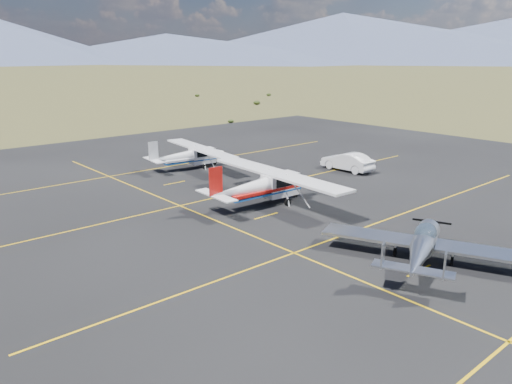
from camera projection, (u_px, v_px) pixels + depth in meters
name	position (u px, v px, depth m)	size (l,w,h in m)	color
ground	(393.00, 237.00, 28.44)	(1600.00, 1600.00, 0.00)	#383D1C
apron	(304.00, 209.00, 33.53)	(72.00, 72.00, 0.02)	black
aircraft_low_wing	(423.00, 244.00, 24.43)	(7.82, 10.11, 2.26)	#B8BBBF
aircraft_cessna	(264.00, 185.00, 33.94)	(7.59, 12.67, 3.21)	silver
aircraft_plain	(189.00, 155.00, 44.62)	(6.66, 11.03, 2.78)	silver
sedan	(347.00, 162.00, 44.05)	(1.69, 4.85, 1.60)	silver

